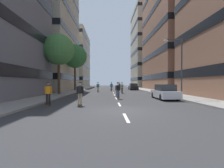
# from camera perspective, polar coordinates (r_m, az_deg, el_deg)

# --- Properties ---
(ground_plane) EXTENTS (133.76, 133.76, 0.00)m
(ground_plane) POSITION_cam_1_polar(r_m,az_deg,el_deg) (32.59, 0.23, -2.50)
(ground_plane) COLOR #333335
(sidewalk_left) EXTENTS (2.98, 61.30, 0.14)m
(sidewalk_left) POSITION_cam_1_polar(r_m,az_deg,el_deg) (36.00, -12.15, -2.12)
(sidewalk_left) COLOR gray
(sidewalk_left) RESTS_ON ground_plane
(sidewalk_right) EXTENTS (2.98, 61.30, 0.14)m
(sidewalk_right) POSITION_cam_1_polar(r_m,az_deg,el_deg) (36.37, 12.24, -2.09)
(sidewalk_right) COLOR gray
(sidewalk_right) RESTS_ON ground_plane
(lane_markings) EXTENTS (0.16, 52.20, 0.01)m
(lane_markings) POSITION_cam_1_polar(r_m,az_deg,el_deg) (33.29, 0.20, -2.43)
(lane_markings) COLOR silver
(lane_markings) RESTS_ON ground_plane
(building_left_mid) EXTENTS (14.88, 18.72, 28.37)m
(building_left_mid) POSITION_cam_1_polar(r_m,az_deg,el_deg) (43.54, -23.41, 17.24)
(building_left_mid) COLOR #BCB29E
(building_left_mid) RESTS_ON ground_plane
(building_left_far) EXTENTS (14.88, 21.76, 20.78)m
(building_left_far) POSITION_cam_1_polar(r_m,az_deg,el_deg) (68.36, -14.67, 7.87)
(building_left_far) COLOR #B2A893
(building_left_far) RESTS_ON ground_plane
(building_right_mid) EXTENTS (14.88, 21.17, 34.79)m
(building_right_mid) POSITION_cam_1_polar(r_m,az_deg,el_deg) (45.22, 22.99, 20.89)
(building_right_mid) COLOR #9E6B51
(building_right_mid) RESTS_ON ground_plane
(building_right_far) EXTENTS (14.88, 17.98, 30.33)m
(building_right_far) POSITION_cam_1_polar(r_m,az_deg,el_deg) (69.55, 13.48, 11.73)
(building_right_far) COLOR #B2A893
(building_right_far) RESTS_ON ground_plane
(parked_car_near) EXTENTS (1.82, 4.40, 1.52)m
(parked_car_near) POSITION_cam_1_polar(r_m,az_deg,el_deg) (39.54, 7.16, -0.96)
(parked_car_near) COLOR black
(parked_car_near) RESTS_ON ground_plane
(parked_car_mid) EXTENTS (1.82, 4.40, 1.52)m
(parked_car_mid) POSITION_cam_1_polar(r_m,az_deg,el_deg) (18.22, 17.36, -2.72)
(parked_car_mid) COLOR silver
(parked_car_mid) RESTS_ON ground_plane
(street_tree_near) EXTENTS (4.23, 4.23, 8.22)m
(street_tree_near) POSITION_cam_1_polar(r_m,az_deg,el_deg) (24.75, -17.48, 10.97)
(street_tree_near) COLOR #4C3823
(street_tree_near) RESTS_ON sidewalk_left
(street_tree_mid) EXTENTS (4.79, 4.79, 9.31)m
(street_tree_mid) POSITION_cam_1_polar(r_m,az_deg,el_deg) (35.66, -12.39, 9.07)
(street_tree_mid) COLOR #4C3823
(street_tree_mid) RESTS_ON sidewalk_left
(streetlamp_right) EXTENTS (2.13, 0.30, 6.50)m
(streetlamp_right) POSITION_cam_1_polar(r_m,az_deg,el_deg) (20.41, 21.50, 7.28)
(streetlamp_right) COLOR #3F3F44
(streetlamp_right) RESTS_ON sidewalk_right
(skater_0) EXTENTS (0.56, 0.92, 1.78)m
(skater_0) POSITION_cam_1_polar(r_m,az_deg,el_deg) (30.75, -4.75, -0.79)
(skater_0) COLOR brown
(skater_0) RESTS_ON ground_plane
(skater_1) EXTENTS (0.53, 0.90, 1.78)m
(skater_1) POSITION_cam_1_polar(r_m,az_deg,el_deg) (17.93, 2.00, -1.83)
(skater_1) COLOR brown
(skater_1) RESTS_ON ground_plane
(skater_2) EXTENTS (0.54, 0.91, 1.78)m
(skater_2) POSITION_cam_1_polar(r_m,az_deg,el_deg) (34.14, -0.18, -0.66)
(skater_2) COLOR brown
(skater_2) RESTS_ON ground_plane
(skater_3) EXTENTS (0.54, 0.90, 1.78)m
(skater_3) POSITION_cam_1_polar(r_m,az_deg,el_deg) (26.72, 3.41, -0.99)
(skater_3) COLOR brown
(skater_3) RESTS_ON ground_plane
(skater_4) EXTENTS (0.57, 0.92, 1.78)m
(skater_4) POSITION_cam_1_polar(r_m,az_deg,el_deg) (40.90, 2.59, -0.46)
(skater_4) COLOR brown
(skater_4) RESTS_ON ground_plane
(skater_5) EXTENTS (0.55, 0.91, 1.78)m
(skater_5) POSITION_cam_1_polar(r_m,az_deg,el_deg) (13.17, -20.72, -2.72)
(skater_5) COLOR brown
(skater_5) RESTS_ON ground_plane
(skater_6) EXTENTS (0.53, 0.90, 1.78)m
(skater_6) POSITION_cam_1_polar(r_m,az_deg,el_deg) (12.98, -10.79, -2.61)
(skater_6) COLOR brown
(skater_6) RESTS_ON ground_plane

